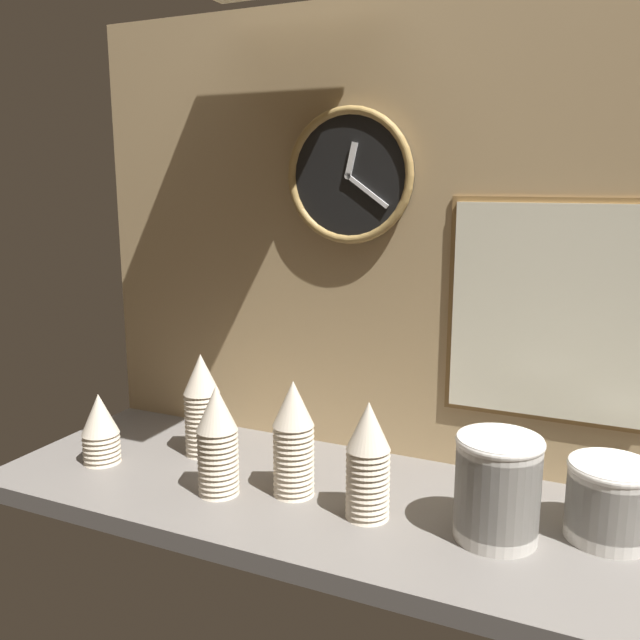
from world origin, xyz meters
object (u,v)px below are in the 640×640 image
(bowl_stack_far_right, at_px, (610,499))
(bowl_stack_right, at_px, (498,486))
(cup_stack_center_right, at_px, (368,460))
(cup_stack_center_left, at_px, (217,440))
(cup_stack_far_left, at_px, (100,428))
(cup_stack_center, at_px, (293,438))
(wall_clock, at_px, (349,176))
(cup_stack_left, at_px, (202,404))
(menu_board, at_px, (549,313))

(bowl_stack_far_right, height_order, bowl_stack_right, bowl_stack_right)
(cup_stack_center_right, relative_size, cup_stack_center_left, 1.00)
(cup_stack_far_left, xyz_separation_m, cup_stack_center, (0.49, 0.04, 0.04))
(bowl_stack_far_right, height_order, wall_clock, wall_clock)
(cup_stack_left, distance_m, bowl_stack_far_right, 0.91)
(cup_stack_center_right, distance_m, wall_clock, 0.64)
(cup_stack_left, relative_size, bowl_stack_right, 1.26)
(cup_stack_center_right, relative_size, bowl_stack_right, 1.20)
(cup_stack_far_left, relative_size, cup_stack_center_right, 0.70)
(cup_stack_far_left, xyz_separation_m, bowl_stack_far_right, (1.10, 0.12, -0.01))
(cup_stack_center_right, distance_m, bowl_stack_far_right, 0.45)
(cup_stack_left, bearing_deg, bowl_stack_far_right, -1.19)
(cup_stack_left, height_order, cup_stack_center_left, cup_stack_left)
(cup_stack_center, xyz_separation_m, wall_clock, (0.01, 0.28, 0.54))
(cup_stack_far_left, bearing_deg, cup_stack_center_left, -3.75)
(cup_stack_center, bearing_deg, cup_stack_center_right, -8.83)
(cup_stack_center_left, relative_size, bowl_stack_right, 1.20)
(bowl_stack_far_right, relative_size, bowl_stack_right, 0.81)
(cup_stack_far_left, height_order, cup_stack_center_right, cup_stack_center_right)
(bowl_stack_right, relative_size, menu_board, 0.41)
(cup_stack_far_left, bearing_deg, bowl_stack_right, 2.39)
(cup_stack_far_left, xyz_separation_m, cup_stack_center_left, (0.34, -0.02, 0.04))
(cup_stack_center, height_order, cup_stack_center_left, cup_stack_center)
(cup_stack_center_right, bearing_deg, cup_stack_far_left, -178.87)
(cup_stack_left, height_order, cup_stack_center, same)
(cup_stack_center_right, xyz_separation_m, wall_clock, (-0.17, 0.30, 0.54))
(cup_stack_far_left, relative_size, cup_stack_center, 0.67)
(cup_stack_far_left, xyz_separation_m, cup_stack_center_right, (0.66, 0.01, 0.04))
(bowl_stack_far_right, distance_m, wall_clock, 0.86)
(cup_stack_left, bearing_deg, cup_stack_center_right, -15.18)
(cup_stack_far_left, xyz_separation_m, cup_stack_left, (0.19, 0.14, 0.04))
(cup_stack_left, height_order, bowl_stack_far_right, cup_stack_left)
(cup_stack_center, bearing_deg, wall_clock, 88.24)
(bowl_stack_right, bearing_deg, cup_stack_left, 171.78)
(cup_stack_center_right, distance_m, cup_stack_left, 0.49)
(cup_stack_far_left, distance_m, wall_clock, 0.82)
(cup_stack_far_left, bearing_deg, wall_clock, 32.49)
(bowl_stack_far_right, distance_m, bowl_stack_right, 0.21)
(cup_stack_left, bearing_deg, cup_stack_center_left, -47.46)
(bowl_stack_right, height_order, menu_board, menu_board)
(cup_stack_center_left, bearing_deg, bowl_stack_right, 6.06)
(cup_stack_center_right, relative_size, cup_stack_left, 0.95)
(cup_stack_far_left, height_order, cup_stack_center_left, cup_stack_center_left)
(cup_stack_center, height_order, bowl_stack_far_right, cup_stack_center)
(cup_stack_far_left, distance_m, cup_stack_center, 0.49)
(cup_stack_left, bearing_deg, cup_stack_center, -18.79)
(cup_stack_center_left, relative_size, wall_clock, 0.77)
(cup_stack_far_left, bearing_deg, cup_stack_center_right, 1.13)
(bowl_stack_right, bearing_deg, bowl_stack_far_right, 24.07)
(cup_stack_far_left, relative_size, bowl_stack_far_right, 1.04)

